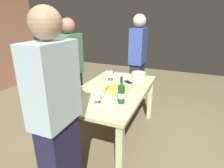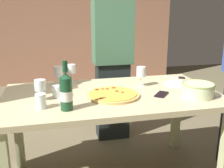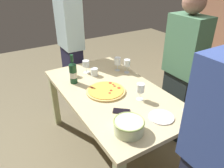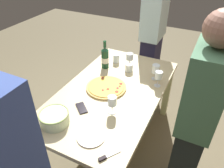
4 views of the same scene
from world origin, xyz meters
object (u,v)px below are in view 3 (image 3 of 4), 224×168
(wine_bottle, at_px, (73,72))
(wine_glass_near_pizza, at_px, (86,64))
(cup_ceramic, at_px, (94,72))
(pizza, at_px, (106,91))
(wine_glass_by_bottle, at_px, (141,88))
(dining_table, at_px, (112,98))
(side_plate, at_px, (161,117))
(person_host, at_px, (71,45))
(person_guest_right, at_px, (221,166))
(cup_amber, at_px, (73,72))
(person_guest_left, at_px, (182,71))
(wine_glass_far_right, at_px, (127,63))
(pizza_knife, at_px, (187,116))
(cell_phone, at_px, (121,111))
(serving_bowl, at_px, (129,126))
(wine_glass_far_left, at_px, (117,62))

(wine_bottle, distance_m, wine_glass_near_pizza, 0.28)
(wine_bottle, height_order, cup_ceramic, wine_bottle)
(pizza, xyz_separation_m, wine_glass_by_bottle, (0.28, 0.20, 0.11))
(dining_table, xyz_separation_m, side_plate, (0.59, 0.12, 0.10))
(person_host, distance_m, person_guest_right, 2.33)
(dining_table, xyz_separation_m, cup_amber, (-0.51, -0.20, 0.14))
(dining_table, distance_m, cup_amber, 0.57)
(wine_glass_near_pizza, bearing_deg, person_guest_left, 49.18)
(wine_glass_far_right, relative_size, person_guest_right, 0.09)
(wine_glass_by_bottle, distance_m, person_guest_right, 0.94)
(wine_glass_near_pizza, relative_size, pizza_knife, 0.98)
(cell_phone, bearing_deg, serving_bowl, -161.26)
(wine_glass_far_left, bearing_deg, wine_glass_far_right, 29.79)
(pizza, bearing_deg, cup_amber, -165.18)
(cup_amber, relative_size, person_guest_right, 0.06)
(wine_glass_near_pizza, distance_m, side_plate, 1.12)
(wine_bottle, distance_m, person_host, 0.83)
(serving_bowl, bearing_deg, wine_glass_far_left, 151.78)
(wine_glass_by_bottle, xyz_separation_m, cup_amber, (-0.79, -0.34, -0.07))
(pizza_knife, bearing_deg, wine_glass_by_bottle, -158.32)
(wine_glass_near_pizza, height_order, cup_amber, wine_glass_near_pizza)
(cup_ceramic, relative_size, person_guest_left, 0.05)
(pizza_knife, relative_size, person_guest_left, 0.09)
(pizza, bearing_deg, person_host, 175.24)
(wine_glass_near_pizza, xyz_separation_m, cell_phone, (0.87, -0.08, -0.10))
(serving_bowl, bearing_deg, wine_glass_far_right, 145.87)
(person_guest_right, bearing_deg, pizza_knife, -31.58)
(wine_bottle, relative_size, person_guest_left, 0.19)
(wine_glass_near_pizza, xyz_separation_m, cup_ceramic, (0.12, 0.05, -0.06))
(dining_table, relative_size, person_host, 0.91)
(cup_amber, xyz_separation_m, cell_phone, (0.86, 0.08, -0.04))
(dining_table, height_order, cup_amber, cup_amber)
(serving_bowl, distance_m, wine_glass_by_bottle, 0.47)
(pizza, xyz_separation_m, pizza_knife, (0.70, 0.37, -0.01))
(wine_bottle, height_order, wine_glass_far_left, wine_bottle)
(pizza, height_order, cup_ceramic, cup_ceramic)
(wine_bottle, bearing_deg, wine_glass_far_left, 92.08)
(wine_glass_by_bottle, height_order, person_guest_left, person_guest_left)
(wine_glass_far_right, relative_size, person_guest_left, 0.10)
(cup_ceramic, bearing_deg, serving_bowl, -12.61)
(serving_bowl, xyz_separation_m, cup_ceramic, (-0.99, 0.22, -0.01))
(dining_table, distance_m, person_guest_left, 0.82)
(wine_glass_by_bottle, height_order, wine_glass_far_left, same)
(pizza, relative_size, wine_glass_by_bottle, 2.38)
(wine_bottle, relative_size, wine_glass_near_pizza, 2.14)
(wine_bottle, bearing_deg, pizza, 29.37)
(side_plate, height_order, person_guest_right, person_guest_right)
(cell_phone, distance_m, pizza_knife, 0.54)
(wine_glass_by_bottle, bearing_deg, person_guest_left, 97.71)
(serving_bowl, height_order, wine_glass_by_bottle, wine_glass_by_bottle)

